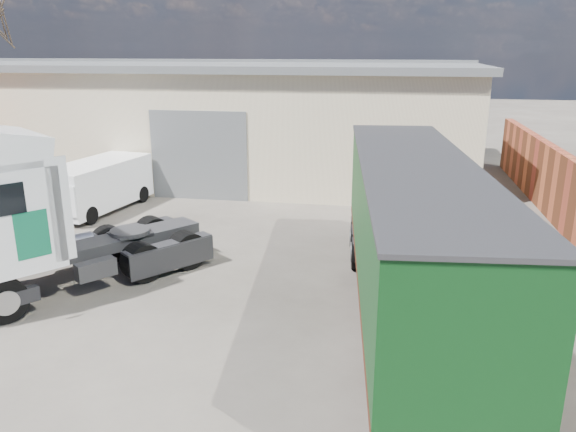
# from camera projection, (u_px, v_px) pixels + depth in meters

# --- Properties ---
(ground) EXTENTS (120.00, 120.00, 0.00)m
(ground) POSITION_uv_depth(u_px,v_px,m) (146.00, 310.00, 13.36)
(ground) COLOR black
(ground) RESTS_ON ground
(warehouse) EXTENTS (30.60, 12.60, 5.42)m
(warehouse) POSITION_uv_depth(u_px,v_px,m) (162.00, 115.00, 28.67)
(warehouse) COLOR beige
(warehouse) RESTS_ON ground
(tractor_unit) EXTENTS (5.92, 6.60, 4.41)m
(tractor_unit) POSITION_uv_depth(u_px,v_px,m) (35.00, 223.00, 13.77)
(tractor_unit) COLOR black
(tractor_unit) RESTS_ON ground
(box_trailer) EXTENTS (3.38, 11.36, 3.72)m
(box_trailer) POSITION_uv_depth(u_px,v_px,m) (412.00, 226.00, 12.23)
(box_trailer) COLOR #2D2D30
(box_trailer) RESTS_ON ground
(panel_van) EXTENTS (2.65, 4.84, 1.87)m
(panel_van) POSITION_uv_depth(u_px,v_px,m) (94.00, 187.00, 21.07)
(panel_van) COLOR black
(panel_van) RESTS_ON ground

